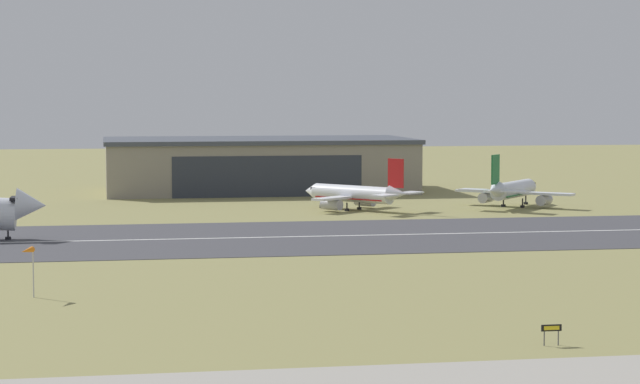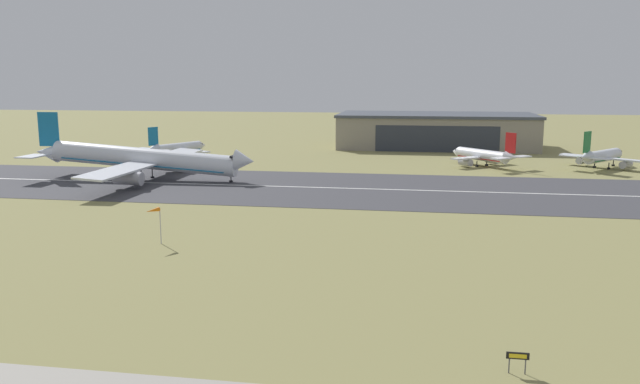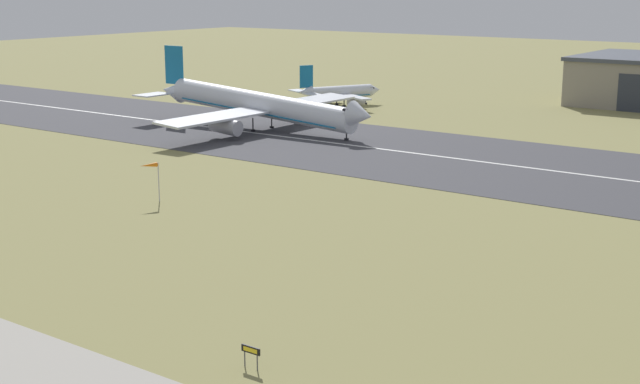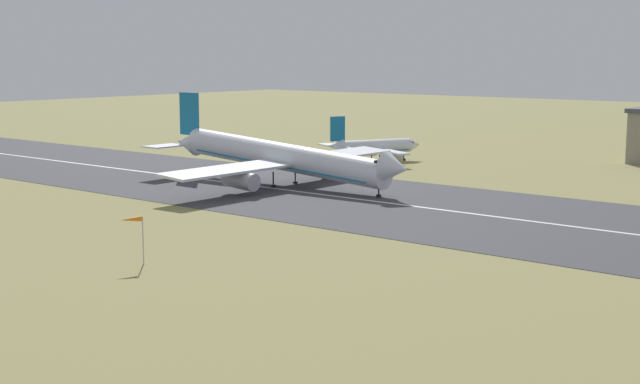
% 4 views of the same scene
% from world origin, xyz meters
% --- Properties ---
extents(ground_plane, '(724.80, 724.80, 0.00)m').
position_xyz_m(ground_plane, '(0.00, 55.97, 0.00)').
color(ground_plane, olive).
extents(runway_strip, '(484.80, 43.12, 0.06)m').
position_xyz_m(runway_strip, '(0.00, 111.95, 0.03)').
color(runway_strip, '#3D3D42').
rests_on(runway_strip, ground_plane).
extents(runway_centreline, '(436.32, 0.70, 0.01)m').
position_xyz_m(runway_centreline, '(0.00, 111.95, 0.07)').
color(runway_centreline, silver).
rests_on(runway_centreline, runway_strip).
extents(hangar_building, '(65.21, 33.31, 11.32)m').
position_xyz_m(hangar_building, '(-16.99, 198.86, 5.68)').
color(hangar_building, gray).
rests_on(hangar_building, ground_plane).
extents(airplane_landing, '(53.26, 52.22, 15.21)m').
position_xyz_m(airplane_landing, '(-83.99, 115.86, 4.80)').
color(airplane_landing, silver).
rests_on(airplane_landing, ground_plane).
extents(airplane_parked_west, '(21.19, 22.32, 9.77)m').
position_xyz_m(airplane_parked_west, '(-90.67, 152.76, 3.12)').
color(airplane_parked_west, silver).
rests_on(airplane_parked_west, ground_plane).
extents(airplane_parked_centre, '(21.54, 21.62, 10.05)m').
position_xyz_m(airplane_parked_centre, '(24.28, 152.40, 3.14)').
color(airplane_parked_centre, silver).
rests_on(airplane_parked_centre, ground_plane).
extents(airplane_parked_far_east, '(20.34, 21.93, 9.55)m').
position_xyz_m(airplane_parked_far_east, '(-5.61, 151.62, 2.87)').
color(airplane_parked_far_east, silver).
rests_on(airplane_parked_far_east, ground_plane).
extents(windsock_pole, '(1.48, 2.39, 5.27)m').
position_xyz_m(windsock_pole, '(-57.48, 62.09, 4.71)').
color(windsock_pole, '#B7B7BC').
rests_on(windsock_pole, ground_plane).
extents(runway_sign, '(1.74, 0.14, 1.76)m').
position_xyz_m(runway_sign, '(-13.67, 30.70, 1.34)').
color(runway_sign, '#4C4C51').
rests_on(runway_sign, ground_plane).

